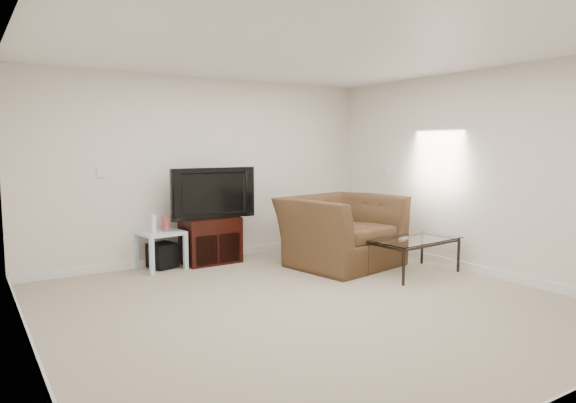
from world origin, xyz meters
TOP-DOWN VIEW (x-y plane):
  - floor at (0.00, 0.00)m, footprint 5.00×5.00m
  - ceiling at (0.00, 0.00)m, footprint 5.00×5.00m
  - wall_back at (0.00, 2.50)m, footprint 5.00×0.02m
  - wall_left at (-2.50, 0.00)m, footprint 0.02×5.00m
  - wall_right at (2.50, 0.00)m, footprint 0.02×5.00m
  - plate_back at (-1.40, 2.49)m, footprint 0.12×0.02m
  - plate_right_switch at (2.49, 1.60)m, footprint 0.02×0.09m
  - plate_right_outlet at (2.49, 1.30)m, footprint 0.02×0.08m
  - tv_stand at (-0.07, 2.28)m, footprint 0.75×0.53m
  - dvd_player at (-0.07, 2.24)m, footprint 0.41×0.29m
  - television at (-0.07, 2.25)m, footprint 1.09×0.23m
  - side_table at (-0.75, 2.28)m, footprint 0.57×0.57m
  - subwoofer at (-0.73, 2.30)m, footprint 0.38×0.38m
  - game_console at (-0.87, 2.24)m, footprint 0.06×0.17m
  - game_case at (-0.69, 2.27)m, footprint 0.05×0.14m
  - recliner at (1.34, 1.20)m, footprint 1.55×1.15m
  - coffee_table at (1.80, 0.34)m, footprint 1.18×0.74m
  - remote at (1.67, 0.39)m, footprint 0.18×0.11m

SIDE VIEW (x-z plane):
  - floor at x=0.00m, z-range 0.00..0.00m
  - subwoofer at x=-0.73m, z-range 0.02..0.33m
  - coffee_table at x=1.80m, z-range 0.00..0.44m
  - side_table at x=-0.75m, z-range 0.00..0.49m
  - plate_right_outlet at x=2.49m, z-range 0.24..0.36m
  - tv_stand at x=-0.07m, z-range 0.00..0.62m
  - remote at x=1.67m, z-range 0.45..0.47m
  - dvd_player at x=-0.07m, z-range 0.49..0.54m
  - game_case at x=-0.69m, z-range 0.49..0.69m
  - game_console at x=-0.87m, z-range 0.49..0.72m
  - recliner at x=1.34m, z-range 0.00..1.23m
  - television at x=-0.07m, z-range 0.62..1.30m
  - wall_back at x=0.00m, z-range 0.00..2.50m
  - wall_left at x=-2.50m, z-range 0.00..2.50m
  - wall_right at x=2.50m, z-range 0.00..2.50m
  - plate_back at x=-1.40m, z-range 1.19..1.31m
  - plate_right_switch at x=2.49m, z-range 1.19..1.31m
  - ceiling at x=0.00m, z-range 2.50..2.50m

